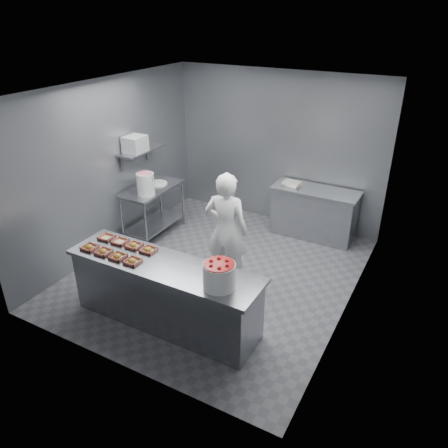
{
  "coord_description": "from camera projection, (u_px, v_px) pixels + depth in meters",
  "views": [
    {
      "loc": [
        2.87,
        -5.01,
        3.78
      ],
      "look_at": [
        0.23,
        -0.2,
        1.0
      ],
      "focal_mm": 35.0,
      "sensor_mm": 36.0,
      "label": 1
    }
  ],
  "objects": [
    {
      "name": "tray_3",
      "position": [
        133.0,
        261.0,
        5.41
      ],
      "size": [
        0.19,
        0.18,
        0.06
      ],
      "color": "tan",
      "rests_on": "service_counter"
    },
    {
      "name": "tray_5",
      "position": [
        120.0,
        241.0,
        5.87
      ],
      "size": [
        0.19,
        0.18,
        0.04
      ],
      "color": "tan",
      "rests_on": "service_counter"
    },
    {
      "name": "tray_0",
      "position": [
        89.0,
        247.0,
        5.72
      ],
      "size": [
        0.19,
        0.18,
        0.06
      ],
      "color": "tan",
      "rests_on": "service_counter"
    },
    {
      "name": "tray_7",
      "position": [
        148.0,
        250.0,
        5.66
      ],
      "size": [
        0.19,
        0.18,
        0.06
      ],
      "color": "tan",
      "rests_on": "service_counter"
    },
    {
      "name": "strawberry_tub",
      "position": [
        219.0,
        275.0,
        4.89
      ],
      "size": [
        0.37,
        0.37,
        0.31
      ],
      "color": "silver",
      "rests_on": "service_counter"
    },
    {
      "name": "tray_1",
      "position": [
        103.0,
        252.0,
        5.62
      ],
      "size": [
        0.19,
        0.18,
        0.06
      ],
      "color": "tan",
      "rests_on": "service_counter"
    },
    {
      "name": "back_counter",
      "position": [
        314.0,
        213.0,
        7.76
      ],
      "size": [
        1.5,
        0.6,
        0.9
      ],
      "color": "slate",
      "rests_on": "ground"
    },
    {
      "name": "ceiling",
      "position": [
        216.0,
        89.0,
        5.6
      ],
      "size": [
        4.5,
        4.5,
        0.0
      ],
      "primitive_type": "plane",
      "rotation": [
        3.14,
        0.0,
        0.0
      ],
      "color": "white",
      "rests_on": "wall_back"
    },
    {
      "name": "appliance",
      "position": [
        135.0,
        144.0,
        7.24
      ],
      "size": [
        0.31,
        0.35,
        0.26
      ],
      "primitive_type": "cube",
      "rotation": [
        0.0,
        0.0,
        0.01
      ],
      "color": "gray",
      "rests_on": "wall_shelf"
    },
    {
      "name": "floor",
      "position": [
        217.0,
        272.0,
        6.86
      ],
      "size": [
        4.5,
        4.5,
        0.0
      ],
      "primitive_type": "plane",
      "color": "#4C4C51",
      "rests_on": "ground"
    },
    {
      "name": "tray_6",
      "position": [
        134.0,
        245.0,
        5.76
      ],
      "size": [
        0.19,
        0.18,
        0.06
      ],
      "color": "tan",
      "rests_on": "service_counter"
    },
    {
      "name": "wall_left",
      "position": [
        110.0,
        167.0,
        7.09
      ],
      "size": [
        0.04,
        4.5,
        2.8
      ],
      "primitive_type": "cube",
      "color": "slate",
      "rests_on": "ground"
    },
    {
      "name": "wall_shelf",
      "position": [
        141.0,
        150.0,
        7.41
      ],
      "size": [
        0.35,
        0.9,
        0.03
      ],
      "primitive_type": "cube",
      "color": "slate",
      "rests_on": "wall_left"
    },
    {
      "name": "wall_right",
      "position": [
        358.0,
        220.0,
        5.37
      ],
      "size": [
        0.04,
        4.5,
        2.8
      ],
      "primitive_type": "cube",
      "color": "slate",
      "rests_on": "ground"
    },
    {
      "name": "service_counter",
      "position": [
        165.0,
        293.0,
        5.6
      ],
      "size": [
        2.6,
        0.7,
        0.9
      ],
      "color": "slate",
      "rests_on": "ground"
    },
    {
      "name": "rag",
      "position": [
        158.0,
        182.0,
        7.82
      ],
      "size": [
        0.18,
        0.16,
        0.02
      ],
      "primitive_type": "cube",
      "rotation": [
        0.0,
        0.0,
        -0.22
      ],
      "color": "#CCB28C",
      "rests_on": "prep_table"
    },
    {
      "name": "worker",
      "position": [
        226.0,
        230.0,
        6.24
      ],
      "size": [
        0.7,
        0.52,
        1.75
      ],
      "primitive_type": "imported",
      "rotation": [
        0.0,
        0.0,
        3.31
      ],
      "color": "white",
      "rests_on": "ground"
    },
    {
      "name": "paper_stack",
      "position": [
        292.0,
        183.0,
        7.73
      ],
      "size": [
        0.34,
        0.27,
        0.06
      ],
      "primitive_type": "cube",
      "rotation": [
        0.0,
        0.0,
        -0.2
      ],
      "color": "silver",
      "rests_on": "back_counter"
    },
    {
      "name": "wall_back",
      "position": [
        277.0,
        149.0,
        7.99
      ],
      "size": [
        4.0,
        0.04,
        2.8
      ],
      "primitive_type": "cube",
      "color": "slate",
      "rests_on": "ground"
    },
    {
      "name": "tray_2",
      "position": [
        118.0,
        256.0,
        5.52
      ],
      "size": [
        0.19,
        0.18,
        0.06
      ],
      "color": "tan",
      "rests_on": "service_counter"
    },
    {
      "name": "glaze_bucket",
      "position": [
        146.0,
        183.0,
        7.28
      ],
      "size": [
        0.31,
        0.29,
        0.45
      ],
      "color": "silver",
      "rests_on": "prep_table"
    },
    {
      "name": "tray_4",
      "position": [
        106.0,
        237.0,
        5.97
      ],
      "size": [
        0.19,
        0.18,
        0.04
      ],
      "color": "tan",
      "rests_on": "service_counter"
    },
    {
      "name": "prep_table",
      "position": [
        153.0,
        204.0,
        7.77
      ],
      "size": [
        0.6,
        1.2,
        0.9
      ],
      "color": "slate",
      "rests_on": "ground"
    },
    {
      "name": "bucket_lid",
      "position": [
        158.0,
        183.0,
        7.78
      ],
      "size": [
        0.39,
        0.39,
        0.03
      ],
      "primitive_type": "cylinder",
      "rotation": [
        0.0,
        0.0,
        -0.2
      ],
      "color": "silver",
      "rests_on": "prep_table"
    }
  ]
}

